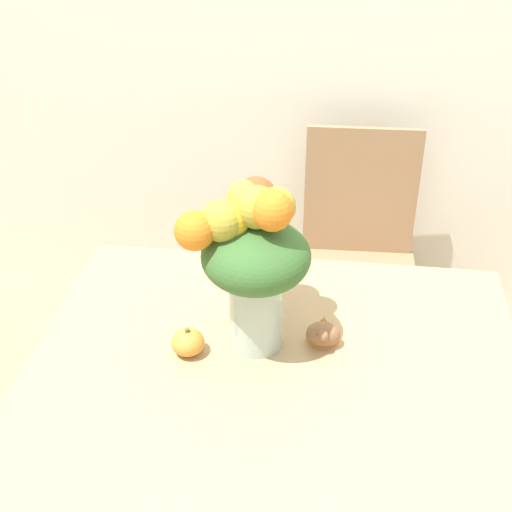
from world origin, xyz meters
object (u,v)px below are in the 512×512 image
pumpkin (188,342)px  dining_chair_near_window (357,261)px  flower_vase (253,253)px  turkey_figurine (323,331)px

pumpkin → dining_chair_near_window: bearing=63.2°
flower_vase → pumpkin: bearing=-153.8°
flower_vase → turkey_figurine: size_ratio=3.79×
flower_vase → pumpkin: (-0.15, -0.07, -0.22)m
turkey_figurine → pumpkin: bearing=-165.4°
pumpkin → dining_chair_near_window: 0.98m
flower_vase → turkey_figurine: flower_vase is taller
turkey_figurine → dining_chair_near_window: size_ratio=0.12×
turkey_figurine → dining_chair_near_window: dining_chair_near_window is taller
turkey_figurine → dining_chair_near_window: (0.10, 0.76, -0.27)m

